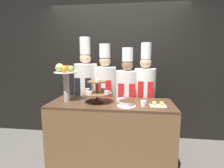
{
  "coord_description": "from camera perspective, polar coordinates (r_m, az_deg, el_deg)",
  "views": [
    {
      "loc": [
        0.32,
        -2.05,
        1.57
      ],
      "look_at": [
        0.0,
        0.44,
        1.16
      ],
      "focal_mm": 28.0,
      "sensor_mm": 36.0,
      "label": 1
    }
  ],
  "objects": [
    {
      "name": "serving_bowl_far",
      "position": [
        2.54,
        2.93,
        -5.25
      ],
      "size": [
        0.13,
        0.13,
        0.15
      ],
      "color": "white",
      "rests_on": "buffet_counter"
    },
    {
      "name": "chef_center_left",
      "position": [
        3.05,
        -2.27,
        -2.25
      ],
      "size": [
        0.38,
        0.38,
        1.77
      ],
      "color": "#38332D",
      "rests_on": "ground_plane"
    },
    {
      "name": "cup_white",
      "position": [
        2.35,
        10.24,
        -6.25
      ],
      "size": [
        0.07,
        0.07,
        0.07
      ],
      "color": "white",
      "rests_on": "buffet_counter"
    },
    {
      "name": "buffet_counter",
      "position": [
        2.66,
        -0.28,
        -15.58
      ],
      "size": [
        1.75,
        0.68,
        0.91
      ],
      "color": "brown",
      "rests_on": "ground_plane"
    },
    {
      "name": "chef_left",
      "position": [
        3.11,
        -8.47,
        -1.53
      ],
      "size": [
        0.4,
        0.4,
        1.88
      ],
      "color": "#28282D",
      "rests_on": "ground_plane"
    },
    {
      "name": "cake_square_tray",
      "position": [
        2.4,
        14.79,
        -6.53
      ],
      "size": [
        0.21,
        0.15,
        0.05
      ],
      "color": "white",
      "rests_on": "buffet_counter"
    },
    {
      "name": "fruit_pedestal",
      "position": [
        2.59,
        -15.03,
        2.7
      ],
      "size": [
        0.33,
        0.33,
        0.55
      ],
      "color": "#B2ADA8",
      "rests_on": "buffet_counter"
    },
    {
      "name": "cake_round",
      "position": [
        2.31,
        4.73,
        -6.34
      ],
      "size": [
        0.25,
        0.25,
        0.08
      ],
      "color": "white",
      "rests_on": "buffet_counter"
    },
    {
      "name": "tiered_stand",
      "position": [
        2.48,
        -4.92,
        -2.33
      ],
      "size": [
        0.43,
        0.43,
        0.35
      ],
      "color": "brown",
      "rests_on": "buffet_counter"
    },
    {
      "name": "chef_right",
      "position": [
        3.01,
        10.66,
        -2.61
      ],
      "size": [
        0.35,
        0.35,
        1.78
      ],
      "color": "black",
      "rests_on": "ground_plane"
    },
    {
      "name": "chef_center_right",
      "position": [
        3.02,
        4.91,
        -3.25
      ],
      "size": [
        0.39,
        0.39,
        1.7
      ],
      "color": "#28282D",
      "rests_on": "ground_plane"
    },
    {
      "name": "wall_back",
      "position": [
        3.35,
        1.81,
        6.28
      ],
      "size": [
        10.0,
        0.06,
        2.8
      ],
      "color": "black",
      "rests_on": "ground_plane"
    }
  ]
}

